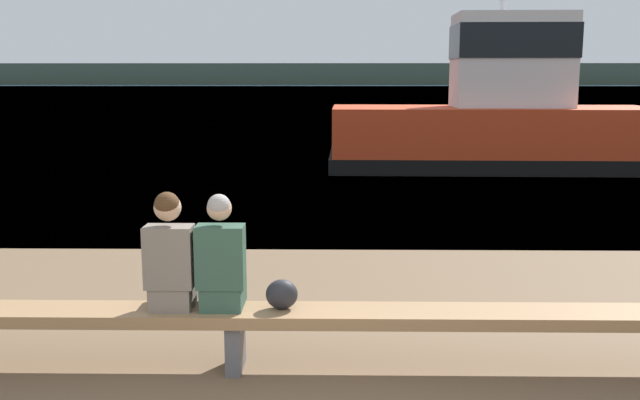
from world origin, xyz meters
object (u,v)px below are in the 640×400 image
(person_left, at_px, (170,258))
(person_right, at_px, (221,261))
(tugboat_red, at_px, (497,121))
(bench_main, at_px, (235,319))
(shopping_bag, at_px, (282,294))

(person_left, relative_size, person_right, 1.02)
(person_right, xyz_separation_m, tugboat_red, (4.98, 12.51, 0.31))
(person_left, relative_size, tugboat_red, 0.11)
(person_left, bearing_deg, person_right, 0.27)
(bench_main, bearing_deg, shopping_bag, 2.62)
(person_left, bearing_deg, tugboat_red, 66.72)
(bench_main, xyz_separation_m, person_right, (-0.10, 0.01, 0.47))
(person_right, height_order, shopping_bag, person_right)
(person_right, distance_m, shopping_bag, 0.54)
(bench_main, height_order, person_left, person_left)
(tugboat_red, bearing_deg, bench_main, 160.02)
(person_right, bearing_deg, person_left, -179.73)
(shopping_bag, height_order, tugboat_red, tugboat_red)
(person_right, bearing_deg, tugboat_red, 68.27)
(bench_main, xyz_separation_m, person_left, (-0.50, 0.01, 0.49))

